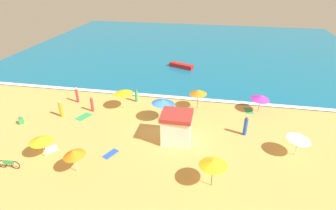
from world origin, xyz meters
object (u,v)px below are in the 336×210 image
at_px(lifeguard_cabana, 176,127).
at_px(beach_umbrella_6, 123,92).
at_px(beachgoer_1, 245,126).
at_px(beachgoer_2, 21,121).
at_px(beachgoer_6, 61,109).
at_px(beach_umbrella_4, 74,153).
at_px(beachgoer_0, 136,96).
at_px(beachgoer_4, 92,104).
at_px(small_boat_0, 181,66).
at_px(beach_umbrella_5, 163,102).
at_px(beachgoer_5, 77,95).
at_px(beach_umbrella_7, 41,140).
at_px(beach_umbrella_1, 260,97).
at_px(beach_umbrella_2, 198,92).
at_px(beach_umbrella_3, 299,138).
at_px(beach_umbrella_0, 213,163).
at_px(parked_bicycle, 9,164).

distance_m(lifeguard_cabana, beach_umbrella_6, 8.14).
xyz_separation_m(beachgoer_1, beachgoer_2, (-21.42, -2.03, -0.54)).
distance_m(beachgoer_1, beachgoer_6, 18.26).
distance_m(beach_umbrella_4, beachgoer_0, 12.13).
xyz_separation_m(beachgoer_4, small_boat_0, (7.46, 14.90, -0.43)).
height_order(beach_umbrella_5, beachgoer_2, beach_umbrella_5).
height_order(lifeguard_cabana, beachgoer_5, lifeguard_cabana).
bearing_deg(beachgoer_4, beachgoer_0, 37.67).
relative_size(lifeguard_cabana, beach_umbrella_7, 1.39).
distance_m(beachgoer_0, beachgoer_4, 5.00).
height_order(beach_umbrella_1, beach_umbrella_2, beach_umbrella_2).
bearing_deg(beach_umbrella_2, beach_umbrella_3, -37.47).
bearing_deg(beachgoer_0, beach_umbrella_2, -3.12).
bearing_deg(beachgoer_4, beach_umbrella_2, 13.80).
relative_size(beach_umbrella_2, beach_umbrella_5, 0.72).
bearing_deg(beachgoer_2, beach_umbrella_6, 28.88).
distance_m(beach_umbrella_2, beach_umbrella_5, 4.43).
height_order(beach_umbrella_1, beachgoer_1, beach_umbrella_1).
bearing_deg(beach_umbrella_2, beach_umbrella_4, -124.55).
bearing_deg(beach_umbrella_0, beachgoer_6, 155.88).
xyz_separation_m(beachgoer_2, small_boat_0, (13.26, 18.54, 0.07)).
xyz_separation_m(beachgoer_5, small_boat_0, (10.02, 13.22, -0.49)).
distance_m(beach_umbrella_0, beachgoer_2, 19.39).
bearing_deg(beach_umbrella_4, beach_umbrella_1, 39.92).
bearing_deg(beach_umbrella_3, beachgoer_2, 179.43).
xyz_separation_m(beach_umbrella_7, beachgoer_0, (4.55, 10.85, -0.92)).
distance_m(beach_umbrella_1, beach_umbrella_7, 21.00).
height_order(beach_umbrella_3, small_boat_0, beach_umbrella_3).
relative_size(beachgoer_1, small_boat_0, 0.49).
relative_size(beach_umbrella_4, parked_bicycle, 1.14).
bearing_deg(beach_umbrella_0, beachgoer_2, 165.23).
bearing_deg(parked_bicycle, beach_umbrella_0, 3.78).
bearing_deg(beach_umbrella_2, beachgoer_4, -166.20).
bearing_deg(beachgoer_6, beachgoer_4, 31.47).
xyz_separation_m(beachgoer_6, small_boat_0, (10.10, 16.52, -0.47)).
distance_m(beachgoer_1, beachgoer_5, 18.48).
xyz_separation_m(beach_umbrella_3, beach_umbrella_7, (-20.06, -3.90, -0.05)).
bearing_deg(beach_umbrella_5, beachgoer_4, 176.55).
bearing_deg(beach_umbrella_5, beach_umbrella_1, 20.63).
bearing_deg(lifeguard_cabana, parked_bicycle, -153.64).
bearing_deg(parked_bicycle, beach_umbrella_1, 32.71).
distance_m(beach_umbrella_6, parked_bicycle, 12.28).
bearing_deg(small_boat_0, beachgoer_6, -121.44).
relative_size(beachgoer_1, beachgoer_5, 1.03).
xyz_separation_m(lifeguard_cabana, beachgoer_2, (-15.40, -0.02, -1.04)).
distance_m(beachgoer_4, beachgoer_5, 3.07).
height_order(beach_umbrella_2, beachgoer_2, beach_umbrella_2).
distance_m(beach_umbrella_2, beachgoer_2, 17.93).
relative_size(lifeguard_cabana, beach_umbrella_0, 0.98).
relative_size(parked_bicycle, small_boat_0, 0.48).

